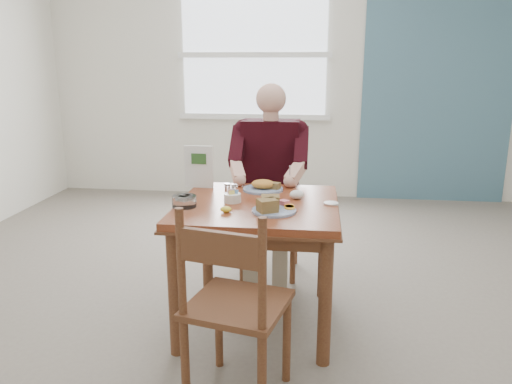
# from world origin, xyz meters

# --- Properties ---
(floor) EXTENTS (6.00, 6.00, 0.00)m
(floor) POSITION_xyz_m (0.00, 0.00, 0.00)
(floor) COLOR #6B6057
(floor) RESTS_ON ground
(wall_back) EXTENTS (5.50, 0.00, 5.50)m
(wall_back) POSITION_xyz_m (0.00, 3.00, 1.40)
(wall_back) COLOR silver
(wall_back) RESTS_ON ground
(accent_panel) EXTENTS (1.60, 0.02, 2.80)m
(accent_panel) POSITION_xyz_m (1.60, 2.98, 1.40)
(accent_panel) COLOR #456D80
(accent_panel) RESTS_ON ground
(lemon_wedge) EXTENTS (0.07, 0.06, 0.03)m
(lemon_wedge) POSITION_xyz_m (-0.14, -0.21, 0.77)
(lemon_wedge) COLOR yellow
(lemon_wedge) RESTS_ON table
(napkin) EXTENTS (0.09, 0.08, 0.05)m
(napkin) POSITION_xyz_m (0.22, 0.10, 0.78)
(napkin) COLOR white
(napkin) RESTS_ON table
(metal_dish) EXTENTS (0.10, 0.10, 0.01)m
(metal_dish) POSITION_xyz_m (0.41, 0.01, 0.76)
(metal_dish) COLOR silver
(metal_dish) RESTS_ON table
(window) EXTENTS (1.72, 0.04, 1.42)m
(window) POSITION_xyz_m (-0.40, 2.97, 1.60)
(window) COLOR white
(window) RESTS_ON wall_back
(table) EXTENTS (0.92, 0.92, 0.75)m
(table) POSITION_xyz_m (0.00, 0.00, 0.64)
(table) COLOR brown
(table) RESTS_ON ground
(chair_far) EXTENTS (0.42, 0.42, 0.95)m
(chair_far) POSITION_xyz_m (0.00, 0.80, 0.48)
(chair_far) COLOR brown
(chair_far) RESTS_ON ground
(chair_near) EXTENTS (0.50, 0.50, 0.95)m
(chair_near) POSITION_xyz_m (-0.02, -0.73, 0.48)
(chair_near) COLOR brown
(chair_near) RESTS_ON ground
(diner) EXTENTS (0.53, 0.56, 1.39)m
(diner) POSITION_xyz_m (0.00, 0.71, 0.81)
(diner) COLOR tan
(diner) RESTS_ON chair_far
(near_plate) EXTENTS (0.31, 0.31, 0.08)m
(near_plate) POSITION_xyz_m (0.10, -0.17, 0.78)
(near_plate) COLOR white
(near_plate) RESTS_ON table
(far_plate) EXTENTS (0.31, 0.31, 0.07)m
(far_plate) POSITION_xyz_m (0.00, 0.28, 0.78)
(far_plate) COLOR white
(far_plate) RESTS_ON table
(caddy) EXTENTS (0.10, 0.10, 0.07)m
(caddy) POSITION_xyz_m (-0.14, -0.01, 0.78)
(caddy) COLOR white
(caddy) RESTS_ON table
(shakers) EXTENTS (0.09, 0.06, 0.08)m
(shakers) POSITION_xyz_m (-0.17, 0.10, 0.79)
(shakers) COLOR white
(shakers) RESTS_ON table
(creamer) EXTENTS (0.18, 0.18, 0.06)m
(creamer) POSITION_xyz_m (-0.39, -0.13, 0.78)
(creamer) COLOR white
(creamer) RESTS_ON table
(menu) EXTENTS (0.18, 0.03, 0.27)m
(menu) POSITION_xyz_m (-0.41, 0.30, 0.89)
(menu) COLOR white
(menu) RESTS_ON table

